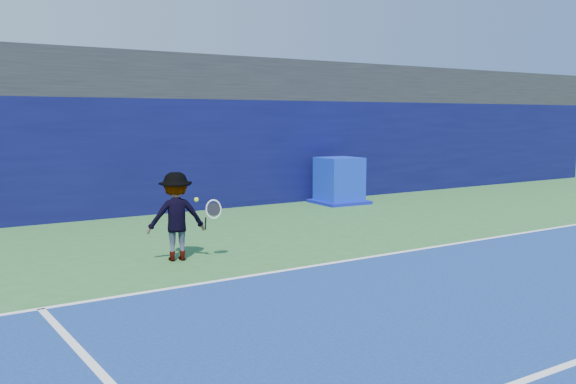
{
  "coord_description": "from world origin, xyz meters",
  "views": [
    {
      "loc": [
        -6.81,
        -5.68,
        2.54
      ],
      "look_at": [
        0.38,
        5.2,
        1.0
      ],
      "focal_mm": 40.0,
      "sensor_mm": 36.0,
      "label": 1
    }
  ],
  "objects": [
    {
      "name": "stadium_band",
      "position": [
        0.0,
        11.5,
        3.6
      ],
      "size": [
        36.0,
        3.0,
        1.2
      ],
      "primitive_type": "cube",
      "color": "black",
      "rests_on": "back_wall_assembly"
    },
    {
      "name": "tennis_ball",
      "position": [
        -2.09,
        4.33,
        1.11
      ],
      "size": [
        0.08,
        0.08,
        0.08
      ],
      "color": "#AAD017",
      "rests_on": "ground"
    },
    {
      "name": "tennis_player",
      "position": [
        -2.29,
        4.75,
        0.78
      ],
      "size": [
        1.3,
        0.81,
        1.57
      ],
      "color": "white",
      "rests_on": "ground"
    },
    {
      "name": "ground",
      "position": [
        0.0,
        0.0,
        0.0
      ],
      "size": [
        80.0,
        80.0,
        0.0
      ],
      "primitive_type": "plane",
      "color": "#2F6930",
      "rests_on": "ground"
    },
    {
      "name": "back_wall_assembly",
      "position": [
        -0.0,
        10.5,
        1.5
      ],
      "size": [
        36.0,
        1.03,
        3.0
      ],
      "color": "#0B0B3C",
      "rests_on": "ground"
    },
    {
      "name": "equipment_cart",
      "position": [
        4.76,
        9.11,
        0.61
      ],
      "size": [
        1.49,
        1.49,
        1.35
      ],
      "color": "#0D28C0",
      "rests_on": "ground"
    },
    {
      "name": "baseline",
      "position": [
        0.0,
        3.0,
        0.01
      ],
      "size": [
        24.0,
        0.1,
        0.01
      ],
      "primitive_type": "cube",
      "color": "white",
      "rests_on": "ground"
    }
  ]
}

